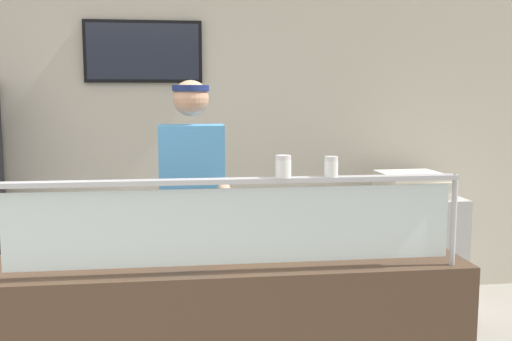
{
  "coord_description": "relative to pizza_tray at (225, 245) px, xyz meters",
  "views": [
    {
      "loc": [
        0.83,
        -2.25,
        1.68
      ],
      "look_at": [
        1.18,
        0.44,
        1.32
      ],
      "focal_mm": 41.04,
      "sensor_mm": 36.0,
      "label": 1
    }
  ],
  "objects": [
    {
      "name": "sneeze_guard",
      "position": [
        0.01,
        -0.38,
        0.24
      ],
      "size": [
        1.9,
        0.06,
        0.39
      ],
      "color": "#B2B5BC",
      "rests_on": "serving_counter"
    },
    {
      "name": "pizza_tray",
      "position": [
        0.0,
        0.0,
        0.0
      ],
      "size": [
        0.44,
        0.44,
        0.04
      ],
      "color": "#9EA0A8",
      "rests_on": "serving_counter"
    },
    {
      "name": "prep_shelf",
      "position": [
        1.57,
        1.56,
        -0.52
      ],
      "size": [
        0.7,
        0.55,
        0.9
      ],
      "primitive_type": "cube",
      "color": "#B7BABF",
      "rests_on": "ground"
    },
    {
      "name": "shop_rear_unit",
      "position": [
        0.0,
        2.05,
        0.39
      ],
      "size": [
        6.48,
        0.13,
        2.7
      ],
      "color": "beige",
      "rests_on": "ground"
    },
    {
      "name": "worker_figure",
      "position": [
        -0.13,
        0.74,
        0.04
      ],
      "size": [
        0.41,
        0.5,
        1.76
      ],
      "color": "#23232D",
      "rests_on": "ground"
    },
    {
      "name": "pizza_server",
      "position": [
        -0.02,
        -0.02,
        0.02
      ],
      "size": [
        0.13,
        0.29,
        0.01
      ],
      "primitive_type": "cube",
      "rotation": [
        0.0,
        0.0,
        -0.2
      ],
      "color": "#ADAFB7",
      "rests_on": "pizza_tray"
    },
    {
      "name": "pizza_box_stack",
      "position": [
        1.57,
        1.56,
        0.02
      ],
      "size": [
        0.5,
        0.48,
        0.18
      ],
      "color": "silver",
      "rests_on": "prep_shelf"
    },
    {
      "name": "pepper_flake_shaker",
      "position": [
        0.41,
        -0.38,
        0.41
      ],
      "size": [
        0.06,
        0.06,
        0.08
      ],
      "color": "white",
      "rests_on": "sneeze_guard"
    },
    {
      "name": "parmesan_shaker",
      "position": [
        0.21,
        -0.38,
        0.42
      ],
      "size": [
        0.07,
        0.07,
        0.09
      ],
      "color": "white",
      "rests_on": "sneeze_guard"
    }
  ]
}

